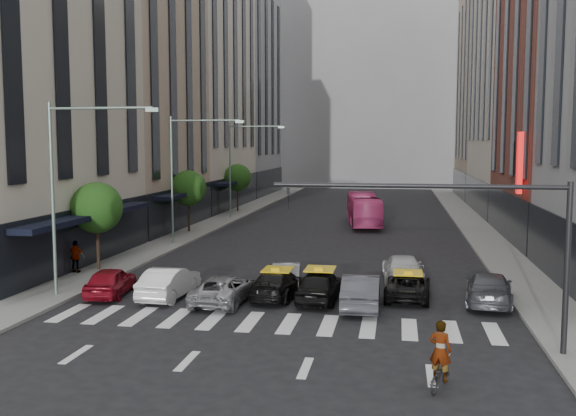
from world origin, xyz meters
The scene contains 33 objects.
ground centered at (0.00, 0.00, 0.00)m, with size 160.00×160.00×0.00m, color black.
sidewalk_left centered at (-11.50, 30.00, 0.07)m, with size 3.00×96.00×0.15m, color slate.
sidewalk_right centered at (11.50, 30.00, 0.07)m, with size 3.00×96.00×0.15m, color slate.
building_left_a centered at (-17.00, 11.00, 14.00)m, with size 8.00×18.00×28.00m, color beige.
building_left_b centered at (-17.00, 28.00, 12.00)m, with size 8.00×16.00×24.00m, color tan.
building_left_c centered at (-17.00, 46.00, 18.00)m, with size 8.00×20.00×36.00m, color beige.
building_left_d centered at (-17.00, 65.00, 15.00)m, with size 8.00×18.00×30.00m, color gray.
building_right_b centered at (17.00, 27.00, 13.00)m, with size 8.00×18.00×26.00m, color brown.
building_right_c centered at (17.00, 46.00, 20.00)m, with size 8.00×20.00×40.00m, color beige.
building_right_d centered at (17.00, 65.00, 14.00)m, with size 8.00×18.00×28.00m, color tan.
building_far centered at (0.00, 85.00, 18.00)m, with size 30.00×10.00×36.00m, color gray.
tree_near centered at (-11.80, 10.00, 3.65)m, with size 2.88×2.88×4.95m.
tree_mid centered at (-11.80, 26.00, 3.65)m, with size 2.88×2.88×4.95m.
tree_far centered at (-11.80, 42.00, 3.65)m, with size 2.88×2.88×4.95m.
streetlamp_near centered at (-10.04, 4.00, 5.90)m, with size 5.38×0.25×9.00m.
streetlamp_mid centered at (-10.04, 20.00, 5.90)m, with size 5.38×0.25×9.00m.
streetlamp_far centered at (-10.04, 36.00, 5.90)m, with size 5.38×0.25×9.00m.
traffic_signal centered at (7.69, -1.00, 4.47)m, with size 10.10×0.20×6.00m.
liberty_sign centered at (12.60, 20.00, 6.00)m, with size 0.30×0.70×4.00m.
car_red centered at (-8.60, 4.75, 0.69)m, with size 1.64×4.07×1.39m, color maroon.
car_white_front centered at (-5.70, 4.85, 0.73)m, with size 1.55×4.46×1.47m, color silver.
car_silver centered at (-2.90, 4.28, 0.64)m, with size 2.13×4.61×1.28m, color #949499.
taxi_left centered at (-0.66, 5.74, 0.66)m, with size 1.86×4.57×1.33m, color black.
taxi_center centered at (1.40, 5.37, 0.74)m, with size 1.76×4.37×1.49m, color black.
car_grey_mid centered at (3.34, 4.45, 0.76)m, with size 1.61×4.62×1.52m, color #3B3C42.
taxi_right centered at (5.39, 6.59, 0.60)m, with size 2.00×4.34×1.21m, color black.
car_grey_curb centered at (9.00, 6.18, 0.72)m, with size 2.02×4.96×1.44m, color #42444A.
car_row2_left centered at (-0.62, 8.06, 0.64)m, with size 1.36×3.91×1.29m, color gray.
car_row2_right centered at (5.18, 10.16, 0.72)m, with size 2.03×4.99×1.45m, color #B8B8B8.
bus centered at (1.91, 33.19, 1.43)m, with size 2.41×10.30×2.87m, color #CC3C7A.
motorcycle centered at (6.18, -4.56, 0.44)m, with size 0.58×1.67×0.88m, color black.
rider centered at (6.18, -4.56, 1.79)m, with size 0.67×0.44×1.84m, color gray.
pedestrian_far centered at (-12.60, 8.94, 1.04)m, with size 1.04×0.43×1.78m, color gray.
Camera 1 is at (4.86, -23.45, 7.27)m, focal length 40.00 mm.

